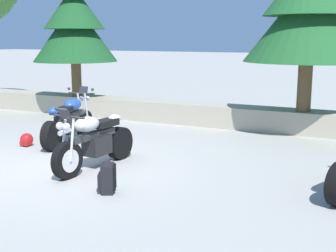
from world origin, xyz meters
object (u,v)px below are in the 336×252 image
(motorcycle_silver_centre, at_px, (94,142))
(rider_backpack, at_px, (107,177))
(motorcycle_blue_near_left, at_px, (69,121))
(pine_tree_mid_right, at_px, (309,11))
(pine_tree_mid_left, at_px, (74,23))
(rider_helmet, at_px, (26,140))

(motorcycle_silver_centre, relative_size, rider_backpack, 4.40)
(motorcycle_blue_near_left, height_order, motorcycle_silver_centre, same)
(pine_tree_mid_right, bearing_deg, pine_tree_mid_left, -179.95)
(rider_helmet, relative_size, pine_tree_mid_left, 0.08)
(rider_backpack, xyz_separation_m, rider_helmet, (-3.20, 1.74, -0.11))
(motorcycle_silver_centre, height_order, pine_tree_mid_left, pine_tree_mid_left)
(motorcycle_blue_near_left, xyz_separation_m, pine_tree_mid_left, (-2.17, 3.17, 2.21))
(pine_tree_mid_right, bearing_deg, motorcycle_silver_centre, -121.56)
(rider_backpack, distance_m, pine_tree_mid_right, 6.47)
(motorcycle_silver_centre, height_order, rider_helmet, motorcycle_silver_centre)
(rider_backpack, distance_m, pine_tree_mid_left, 7.71)
(rider_helmet, relative_size, pine_tree_mid_right, 0.08)
(motorcycle_blue_near_left, xyz_separation_m, motorcycle_silver_centre, (1.64, -1.42, 0.00))
(motorcycle_silver_centre, bearing_deg, pine_tree_mid_right, 58.44)
(pine_tree_mid_left, xyz_separation_m, pine_tree_mid_right, (6.64, 0.01, 0.20))
(rider_backpack, relative_size, pine_tree_mid_right, 0.13)
(rider_helmet, bearing_deg, rider_backpack, -28.49)
(rider_helmet, distance_m, pine_tree_mid_left, 4.86)
(motorcycle_blue_near_left, distance_m, pine_tree_mid_right, 5.99)
(motorcycle_silver_centre, height_order, rider_backpack, motorcycle_silver_centre)
(motorcycle_blue_near_left, height_order, rider_helmet, motorcycle_blue_near_left)
(pine_tree_mid_left, distance_m, pine_tree_mid_right, 6.64)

